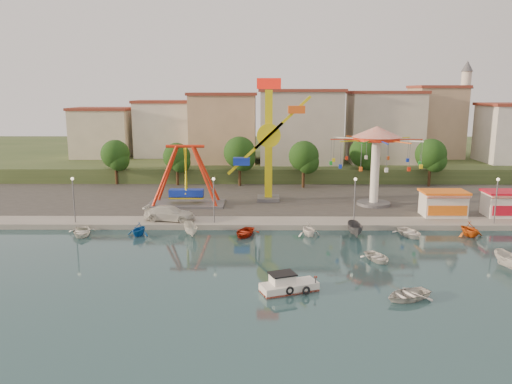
{
  "coord_description": "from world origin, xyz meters",
  "views": [
    {
      "loc": [
        -2.71,
        -42.33,
        15.44
      ],
      "look_at": [
        -3.21,
        14.0,
        4.0
      ],
      "focal_mm": 35.0,
      "sensor_mm": 36.0,
      "label": 1
    }
  ],
  "objects_px": {
    "skiff": "(511,261)",
    "wave_swinger": "(376,148)",
    "van": "(170,213)",
    "cabin_motorboat": "(288,286)",
    "rowboat_a": "(377,257)",
    "kamikaze_tower": "(271,144)",
    "pirate_ship_ride": "(186,177)"
  },
  "relations": [
    {
      "from": "cabin_motorboat",
      "to": "van",
      "type": "distance_m",
      "value": 23.26
    },
    {
      "from": "skiff",
      "to": "van",
      "type": "bearing_deg",
      "value": 146.51
    },
    {
      "from": "kamikaze_tower",
      "to": "cabin_motorboat",
      "type": "xyz_separation_m",
      "value": [
        0.67,
        -30.22,
        -8.02
      ]
    },
    {
      "from": "van",
      "to": "pirate_ship_ride",
      "type": "bearing_deg",
      "value": 3.19
    },
    {
      "from": "kamikaze_tower",
      "to": "skiff",
      "type": "bearing_deg",
      "value": -50.83
    },
    {
      "from": "rowboat_a",
      "to": "skiff",
      "type": "xyz_separation_m",
      "value": [
        11.16,
        -2.19,
        0.41
      ]
    },
    {
      "from": "pirate_ship_ride",
      "to": "cabin_motorboat",
      "type": "bearing_deg",
      "value": -66.54
    },
    {
      "from": "cabin_motorboat",
      "to": "skiff",
      "type": "relative_size",
      "value": 1.22
    },
    {
      "from": "wave_swinger",
      "to": "rowboat_a",
      "type": "distance_m",
      "value": 22.3
    },
    {
      "from": "cabin_motorboat",
      "to": "van",
      "type": "bearing_deg",
      "value": 102.07
    },
    {
      "from": "van",
      "to": "cabin_motorboat",
      "type": "bearing_deg",
      "value": -137.94
    },
    {
      "from": "cabin_motorboat",
      "to": "rowboat_a",
      "type": "height_order",
      "value": "cabin_motorboat"
    },
    {
      "from": "cabin_motorboat",
      "to": "pirate_ship_ride",
      "type": "bearing_deg",
      "value": 92.3
    },
    {
      "from": "kamikaze_tower",
      "to": "van",
      "type": "relative_size",
      "value": 2.8
    },
    {
      "from": "wave_swinger",
      "to": "skiff",
      "type": "relative_size",
      "value": 2.95
    },
    {
      "from": "kamikaze_tower",
      "to": "wave_swinger",
      "type": "distance_m",
      "value": 13.76
    },
    {
      "from": "wave_swinger",
      "to": "skiff",
      "type": "distance_m",
      "value": 24.86
    },
    {
      "from": "rowboat_a",
      "to": "van",
      "type": "xyz_separation_m",
      "value": [
        -21.43,
        12.22,
        1.11
      ]
    },
    {
      "from": "wave_swinger",
      "to": "skiff",
      "type": "xyz_separation_m",
      "value": [
        7.02,
        -22.66,
        -7.44
      ]
    },
    {
      "from": "pirate_ship_ride",
      "to": "wave_swinger",
      "type": "bearing_deg",
      "value": 0.4
    },
    {
      "from": "skiff",
      "to": "van",
      "type": "height_order",
      "value": "van"
    },
    {
      "from": "wave_swinger",
      "to": "cabin_motorboat",
      "type": "xyz_separation_m",
      "value": [
        -12.84,
        -27.67,
        -7.77
      ]
    },
    {
      "from": "cabin_motorboat",
      "to": "rowboat_a",
      "type": "xyz_separation_m",
      "value": [
        8.7,
        7.21,
        -0.08
      ]
    },
    {
      "from": "wave_swinger",
      "to": "pirate_ship_ride",
      "type": "bearing_deg",
      "value": -179.6
    },
    {
      "from": "rowboat_a",
      "to": "cabin_motorboat",
      "type": "bearing_deg",
      "value": -160.02
    },
    {
      "from": "cabin_motorboat",
      "to": "rowboat_a",
      "type": "relative_size",
      "value": 1.44
    },
    {
      "from": "van",
      "to": "rowboat_a",
      "type": "bearing_deg",
      "value": -110.87
    },
    {
      "from": "skiff",
      "to": "wave_swinger",
      "type": "bearing_deg",
      "value": 97.6
    },
    {
      "from": "cabin_motorboat",
      "to": "kamikaze_tower",
      "type": "bearing_deg",
      "value": 70.12
    },
    {
      "from": "pirate_ship_ride",
      "to": "skiff",
      "type": "distance_m",
      "value": 39.12
    },
    {
      "from": "van",
      "to": "kamikaze_tower",
      "type": "bearing_deg",
      "value": -39.35
    },
    {
      "from": "kamikaze_tower",
      "to": "skiff",
      "type": "height_order",
      "value": "kamikaze_tower"
    }
  ]
}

